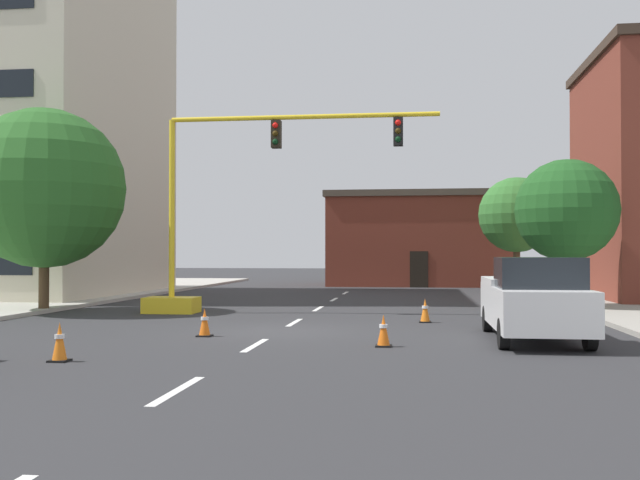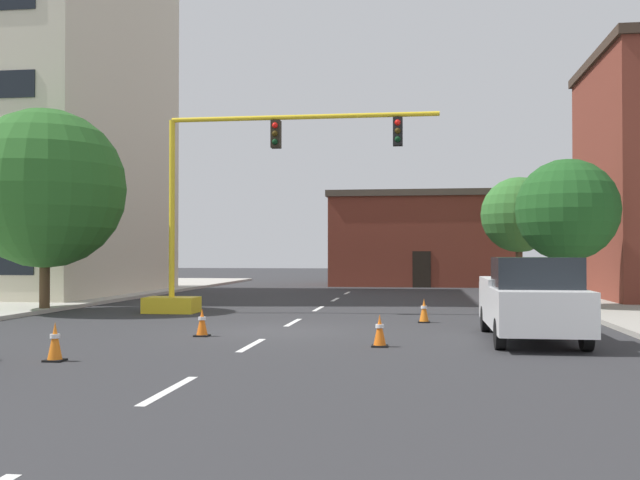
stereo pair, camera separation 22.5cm
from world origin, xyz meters
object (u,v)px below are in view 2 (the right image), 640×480
traffic_cone_roadside_c (424,311)px  traffic_cone_roadside_d (202,323)px  traffic_cone_roadside_a (380,331)px  pickup_truck_white (531,300)px  traffic_signal_gantry (210,247)px  traffic_cone_roadside_b (55,342)px  tree_right_mid (567,210)px  tree_right_far (519,215)px  tree_left_near (45,189)px

traffic_cone_roadside_c → traffic_cone_roadside_d: (-5.53, -4.43, -0.01)m
traffic_cone_roadside_a → traffic_cone_roadside_c: traffic_cone_roadside_c is taller
pickup_truck_white → traffic_cone_roadside_d: size_ratio=7.70×
traffic_signal_gantry → pickup_truck_white: traffic_signal_gantry is taller
pickup_truck_white → traffic_cone_roadside_b: size_ratio=7.12×
tree_right_mid → traffic_cone_roadside_d: tree_right_mid is taller
tree_right_far → traffic_cone_roadside_b: 29.16m
traffic_cone_roadside_a → traffic_signal_gantry: bearing=127.3°
traffic_signal_gantry → tree_left_near: bearing=-176.9°
traffic_cone_roadside_d → tree_right_far: bearing=64.1°
pickup_truck_white → traffic_cone_roadside_a: (-3.51, -1.64, -0.62)m
tree_right_far → traffic_cone_roadside_b: (-12.13, -26.26, -3.72)m
tree_right_far → traffic_cone_roadside_b: tree_right_far is taller
traffic_signal_gantry → tree_left_near: (-5.92, -0.32, 2.07)m
tree_left_near → pickup_truck_white: 17.37m
tree_right_mid → traffic_cone_roadside_d: size_ratio=7.84×
traffic_signal_gantry → traffic_cone_roadside_d: size_ratio=14.49×
traffic_cone_roadside_a → pickup_truck_white: bearing=25.0°
traffic_cone_roadside_d → tree_left_near: bearing=139.7°
tree_right_far → traffic_signal_gantry: bearing=-129.8°
traffic_signal_gantry → tree_right_mid: bearing=12.6°
tree_left_near → traffic_cone_roadside_a: (12.28, -8.03, -4.02)m
traffic_cone_roadside_b → traffic_cone_roadside_d: (1.56, 4.50, -0.03)m
tree_right_mid → pickup_truck_white: (-2.67, -9.50, -2.66)m
traffic_signal_gantry → traffic_cone_roadside_c: size_ratio=14.05×
traffic_signal_gantry → tree_right_far: bearing=50.2°
tree_right_far → tree_left_near: tree_left_near is taller
tree_right_mid → traffic_cone_roadside_b: bearing=-130.9°
traffic_cone_roadside_a → traffic_cone_roadside_b: 6.81m
tree_right_far → traffic_cone_roadside_b: size_ratio=8.02×
traffic_cone_roadside_b → tree_right_far: bearing=65.2°
pickup_truck_white → traffic_cone_roadside_c: 4.97m
traffic_signal_gantry → tree_left_near: tree_left_near is taller
traffic_signal_gantry → pickup_truck_white: size_ratio=1.88×
tree_left_near → traffic_cone_roadside_d: bearing=-40.3°
tree_right_mid → tree_right_far: bearing=90.7°
tree_right_far → traffic_cone_roadside_c: 18.43m
tree_right_mid → pickup_truck_white: 10.22m
traffic_cone_roadside_c → pickup_truck_white: bearing=-59.5°
traffic_signal_gantry → traffic_cone_roadside_b: (0.27, -11.39, -1.94)m
tree_right_far → pickup_truck_white: tree_right_far is taller
tree_right_far → tree_left_near: 23.80m
traffic_signal_gantry → tree_right_mid: 12.91m
tree_right_mid → tree_right_far: tree_right_far is taller
tree_right_mid → tree_left_near: tree_left_near is taller
tree_right_mid → tree_right_far: size_ratio=0.90×
traffic_cone_roadside_d → tree_right_mid: bearing=42.1°
traffic_signal_gantry → traffic_cone_roadside_b: traffic_signal_gantry is taller
traffic_signal_gantry → pickup_truck_white: 12.01m
traffic_cone_roadside_a → traffic_cone_roadside_c: (1.00, 5.89, 0.00)m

